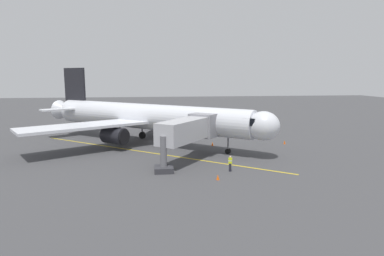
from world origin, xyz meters
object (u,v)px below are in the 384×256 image
(safety_cone_nose_right, at_px, (218,177))
(safety_cone_wing_port, at_px, (285,142))
(ground_crew_marshaller, at_px, (230,163))
(jet_bridge, at_px, (191,130))
(baggage_cart_near_nose, at_px, (235,124))
(safety_cone_nose_left, at_px, (212,144))
(airplane, at_px, (145,117))
(box_truck_portside, at_px, (195,118))

(safety_cone_nose_right, distance_m, safety_cone_wing_port, 20.60)
(ground_crew_marshaller, distance_m, safety_cone_nose_right, 3.37)
(jet_bridge, distance_m, baggage_cart_near_nose, 27.88)
(baggage_cart_near_nose, xyz_separation_m, safety_cone_nose_left, (7.79, 17.04, -0.38))
(airplane, xyz_separation_m, jet_bridge, (-5.60, 11.17, -0.24))
(safety_cone_nose_left, bearing_deg, box_truck_portside, -90.89)
(airplane, height_order, safety_cone_nose_right, airplane)
(jet_bridge, bearing_deg, baggage_cart_near_nose, -115.65)
(baggage_cart_near_nose, height_order, safety_cone_nose_right, baggage_cart_near_nose)
(jet_bridge, relative_size, safety_cone_nose_left, 18.52)
(ground_crew_marshaller, relative_size, baggage_cart_near_nose, 0.58)
(ground_crew_marshaller, xyz_separation_m, safety_cone_nose_left, (-0.57, -13.07, -0.61))
(box_truck_portside, xyz_separation_m, safety_cone_nose_left, (0.33, 21.23, -1.11))
(jet_bridge, height_order, ground_crew_marshaller, jet_bridge)
(baggage_cart_near_nose, distance_m, safety_cone_nose_right, 34.40)
(jet_bridge, xyz_separation_m, safety_cone_nose_right, (-1.72, 7.85, -3.49))
(jet_bridge, xyz_separation_m, safety_cone_nose_left, (-4.20, -7.93, -3.49))
(jet_bridge, distance_m, safety_cone_wing_port, 17.41)
(baggage_cart_near_nose, distance_m, safety_cone_wing_port, 17.56)
(jet_bridge, bearing_deg, safety_cone_nose_left, -117.90)
(safety_cone_nose_left, xyz_separation_m, safety_cone_wing_port, (-11.01, 0.21, 0.00))
(airplane, bearing_deg, safety_cone_nose_left, 161.73)
(airplane, bearing_deg, baggage_cart_near_nose, -141.86)
(baggage_cart_near_nose, bearing_deg, jet_bridge, 64.35)
(safety_cone_nose_left, bearing_deg, jet_bridge, 62.10)
(safety_cone_nose_right, xyz_separation_m, safety_cone_wing_port, (-13.48, -15.57, 0.00))
(airplane, distance_m, baggage_cart_near_nose, 22.61)
(airplane, height_order, box_truck_portside, airplane)
(safety_cone_wing_port, bearing_deg, airplane, -9.40)
(airplane, relative_size, ground_crew_marshaller, 20.07)
(safety_cone_nose_right, bearing_deg, airplane, -68.94)
(airplane, relative_size, safety_cone_nose_right, 62.40)
(baggage_cart_near_nose, relative_size, safety_cone_nose_left, 5.37)
(airplane, distance_m, box_truck_portside, 20.82)
(ground_crew_marshaller, height_order, safety_cone_nose_right, ground_crew_marshaller)
(ground_crew_marshaller, relative_size, box_truck_portside, 0.36)
(airplane, bearing_deg, jet_bridge, 116.62)
(airplane, relative_size, baggage_cart_near_nose, 11.62)
(baggage_cart_near_nose, xyz_separation_m, safety_cone_nose_right, (10.27, 32.83, -0.38))
(box_truck_portside, bearing_deg, airplane, 60.64)
(safety_cone_nose_left, xyz_separation_m, safety_cone_nose_right, (2.48, 15.78, 0.00))
(airplane, xyz_separation_m, baggage_cart_near_nose, (-17.59, -13.81, -3.35))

